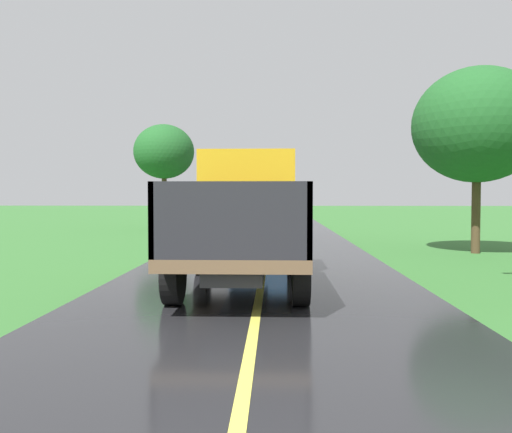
% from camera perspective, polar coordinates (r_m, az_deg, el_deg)
% --- Properties ---
extents(banana_truck_near, '(2.38, 5.82, 2.80)m').
position_cam_1_polar(banana_truck_near, '(11.00, -1.13, 0.07)').
color(banana_truck_near, '#2D2D30').
rests_on(banana_truck_near, road_surface).
extents(banana_truck_far, '(2.38, 5.81, 2.80)m').
position_cam_1_polar(banana_truck_far, '(22.82, 0.77, 1.23)').
color(banana_truck_far, '#2D2D30').
rests_on(banana_truck_far, road_surface).
extents(roadside_tree_near_left, '(4.15, 4.15, 6.04)m').
position_cam_1_polar(roadside_tree_near_left, '(18.75, 22.85, 9.09)').
color(roadside_tree_near_left, '#4C3823').
rests_on(roadside_tree_near_left, ground).
extents(roadside_tree_far_left, '(3.38, 3.38, 5.89)m').
position_cam_1_polar(roadside_tree_far_left, '(30.24, -9.93, 6.90)').
color(roadside_tree_far_left, '#4C3823').
rests_on(roadside_tree_far_left, ground).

